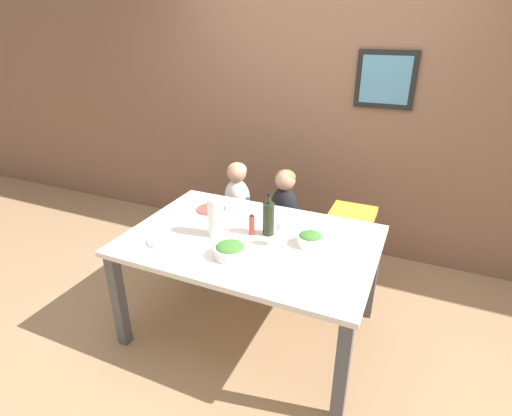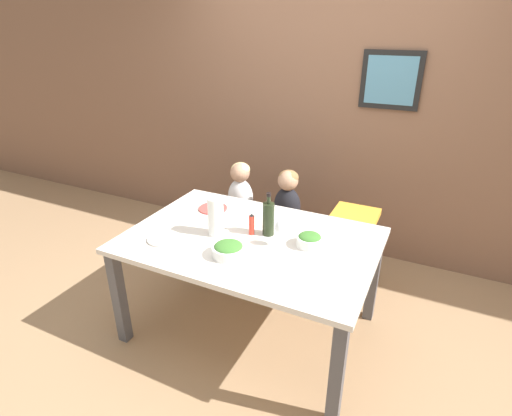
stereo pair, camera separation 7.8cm
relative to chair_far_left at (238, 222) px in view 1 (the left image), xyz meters
The scene contains 16 objects.
ground_plane 1.01m from the chair_far_left, 58.02° to the right, with size 14.00×14.00×0.00m, color #9E7A56.
wall_back 1.27m from the chair_far_left, 52.99° to the left, with size 10.00×0.09×2.70m.
dining_table 0.97m from the chair_far_left, 58.02° to the right, with size 1.59×1.08×0.74m.
chair_far_left is the anchor object (origin of this frame).
chair_far_center 0.44m from the chair_far_left, ahead, with size 0.40×0.39×0.46m.
chair_right_highchair 1.01m from the chair_far_left, ahead, with size 0.34×0.33×0.68m.
person_child_left 0.32m from the chair_far_left, 90.00° to the left, with size 0.23×0.18×0.47m.
person_child_center 0.54m from the chair_far_left, ahead, with size 0.23×0.18×0.47m.
wine_bottle 1.02m from the chair_far_left, 50.30° to the right, with size 0.08×0.08×0.29m.
paper_towel_roll 1.00m from the chair_far_left, 72.34° to the right, with size 0.10×0.10×0.26m.
wine_glass_near 1.17m from the chair_far_left, 48.74° to the right, with size 0.07×0.07×0.18m.
salad_bowl_large 1.21m from the chair_far_left, 65.60° to the right, with size 0.20×0.20×0.09m.
salad_bowl_small 1.19m from the chair_far_left, 39.60° to the right, with size 0.16×0.16×0.09m.
dinner_plate_front_left 1.11m from the chair_far_left, 89.94° to the right, with size 0.21×0.21×0.01m.
dinner_plate_back_left 0.63m from the chair_far_left, 85.22° to the right, with size 0.21×0.21×0.01m.
condiment_bottle_hot_sauce 0.98m from the chair_far_left, 57.22° to the right, with size 0.04×0.04×0.15m.
Camera 1 is at (0.95, -2.05, 2.00)m, focal length 28.00 mm.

